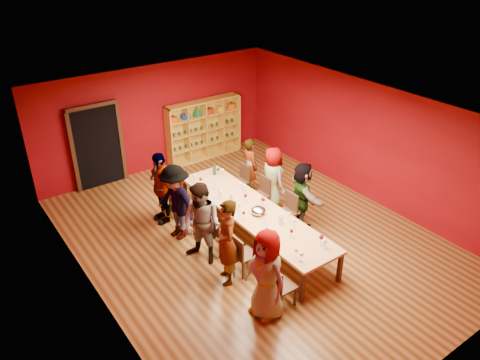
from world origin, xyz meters
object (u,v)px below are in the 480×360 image
shelving_unit (203,126)px  chair_person_left_0 (279,285)px  chair_person_left_1 (242,253)px  person_right_2 (302,194)px  person_left_4 (161,187)px  person_right_4 (250,166)px  person_left_1 (227,243)px  chair_person_left_2 (219,234)px  person_left_2 (202,224)px  person_right_3 (273,178)px  wine_bottle (214,170)px  chair_person_left_3 (193,212)px  chair_person_left_4 (176,197)px  person_left_0 (266,274)px  person_left_3 (176,203)px  tasting_table (253,212)px  chair_person_right_4 (241,179)px  spittoon_bowl (258,211)px  chair_person_right_2 (288,209)px  chair_person_right_3 (262,192)px

shelving_unit → chair_person_left_0: shelving_unit is taller
chair_person_left_1 → person_right_2: bearing=17.8°
person_left_4 → person_right_4: size_ratio=1.15×
person_left_1 → chair_person_left_2: 0.99m
person_left_2 → person_right_3: person_left_2 is taller
wine_bottle → chair_person_left_3: bearing=-143.1°
chair_person_left_4 → person_left_1: bearing=-97.6°
person_left_0 → chair_person_left_4: person_left_0 is taller
shelving_unit → person_left_3: bearing=-129.8°
tasting_table → person_right_2: person_right_2 is taller
chair_person_left_4 → person_right_3: 2.39m
chair_person_left_4 → wine_bottle: 1.20m
chair_person_left_0 → chair_person_left_4: size_ratio=1.00×
person_left_3 → chair_person_right_4: bearing=97.4°
tasting_table → person_left_3: person_left_3 is taller
chair_person_left_0 → wine_bottle: 4.08m
chair_person_right_4 → spittoon_bowl: (-0.92, -1.91, 0.33)m
chair_person_right_4 → chair_person_left_4: bearing=175.5°
chair_person_left_1 → chair_person_right_2: bearing=21.5°
chair_person_left_1 → chair_person_left_4: (0.00, 2.70, 0.00)m
chair_person_left_3 → person_left_3: size_ratio=0.50×
tasting_table → person_right_2: 1.33m
chair_person_left_1 → chair_person_left_3: same height
chair_person_right_2 → chair_person_right_4: 1.84m
chair_person_left_4 → person_right_4: 2.13m
chair_person_right_3 → person_left_1: bearing=-142.1°
chair_person_left_3 → person_right_3: 2.18m
person_left_4 → person_right_3: bearing=69.0°
person_left_1 → chair_person_left_1: bearing=113.0°
person_left_1 → person_left_2: person_left_1 is taller
chair_person_left_0 → chair_person_right_2: 2.61m
chair_person_left_4 → chair_person_right_2: size_ratio=1.00×
tasting_table → person_left_3: 1.70m
chair_person_right_4 → person_right_4: 0.39m
shelving_unit → chair_person_left_3: shelving_unit is taller
person_left_2 → spittoon_bowl: bearing=62.3°
shelving_unit → chair_person_right_2: 4.50m
shelving_unit → person_left_2: size_ratio=1.34×
chair_person_left_1 → person_right_3: bearing=38.2°
person_left_2 → chair_person_right_2: (2.23, -0.11, -0.40)m
person_left_0 → person_left_4: same height
person_left_0 → shelving_unit: bearing=153.3°
person_left_1 → chair_person_left_3: 1.96m
chair_person_left_2 → person_right_3: size_ratio=0.56×
shelving_unit → chair_person_left_2: size_ratio=2.70×
person_left_4 → person_left_1: bearing=0.9°
chair_person_left_2 → person_right_4: bearing=39.4°
person_left_2 → chair_person_right_3: person_left_2 is taller
chair_person_left_1 → chair_person_left_4: same height
chair_person_left_2 → person_right_2: person_right_2 is taller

